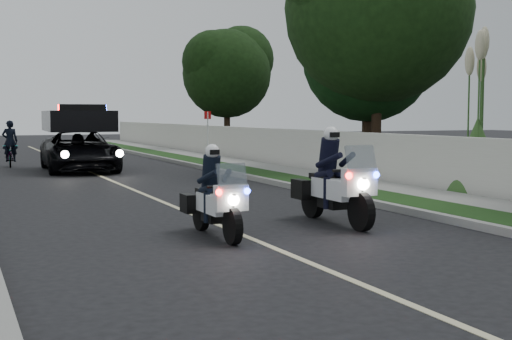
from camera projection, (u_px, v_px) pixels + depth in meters
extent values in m
plane|color=black|center=(224.00, 227.00, 12.79)|extent=(120.00, 120.00, 0.00)
cube|color=gray|center=(232.00, 173.00, 23.56)|extent=(0.20, 60.00, 0.15)
cube|color=#193814|center=(251.00, 173.00, 23.84)|extent=(1.20, 60.00, 0.16)
cube|color=gray|center=(286.00, 171.00, 24.35)|extent=(1.40, 60.00, 0.16)
cube|color=beige|center=(311.00, 151.00, 24.70)|extent=(0.22, 60.00, 1.50)
cube|color=#BFB78C|center=(110.00, 180.00, 21.94)|extent=(0.12, 50.00, 0.01)
imported|color=black|center=(80.00, 171.00, 25.46)|extent=(2.67, 5.39, 2.57)
imported|color=black|center=(11.00, 167.00, 27.50)|extent=(0.66, 1.67, 0.86)
imported|color=black|center=(11.00, 167.00, 27.50)|extent=(0.62, 0.45, 1.62)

